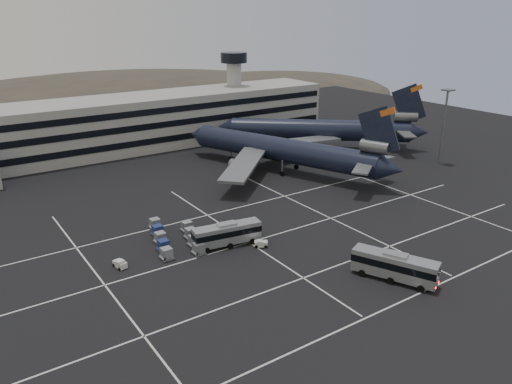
# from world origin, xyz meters

# --- Properties ---
(ground) EXTENTS (260.00, 260.00, 0.00)m
(ground) POSITION_xyz_m (0.00, 0.00, 0.00)
(ground) COLOR black
(ground) RESTS_ON ground
(lane_markings) EXTENTS (90.00, 55.62, 0.01)m
(lane_markings) POSITION_xyz_m (0.95, 0.72, 0.01)
(lane_markings) COLOR silver
(lane_markings) RESTS_ON ground
(terminal) EXTENTS (125.00, 26.00, 24.00)m
(terminal) POSITION_xyz_m (-2.95, 71.14, 6.93)
(terminal) COLOR gray
(terminal) RESTS_ON ground
(hills) EXTENTS (352.00, 180.00, 44.00)m
(hills) POSITION_xyz_m (17.99, 170.00, -12.07)
(hills) COLOR #38332B
(hills) RESTS_ON ground
(lightpole_right) EXTENTS (2.40, 2.40, 18.28)m
(lightpole_right) POSITION_xyz_m (58.00, 15.00, 11.82)
(lightpole_right) COLOR slate
(lightpole_right) RESTS_ON ground
(trijet_main) EXTENTS (44.39, 55.61, 18.08)m
(trijet_main) POSITION_xyz_m (22.12, 31.46, 5.25)
(trijet_main) COLOR black
(trijet_main) RESTS_ON ground
(trijet_far) EXTENTS (47.38, 41.91, 18.08)m
(trijet_far) POSITION_xyz_m (43.43, 42.01, 5.43)
(trijet_far) COLOR black
(trijet_far) RESTS_ON ground
(bus_near) EXTENTS (7.44, 11.96, 4.20)m
(bus_near) POSITION_xyz_m (4.16, -17.55, 2.30)
(bus_near) COLOR gray
(bus_near) RESTS_ON ground
(bus_far) EXTENTS (11.51, 4.32, 3.97)m
(bus_far) POSITION_xyz_m (-9.55, 5.05, 2.17)
(bus_far) COLOR gray
(bus_far) RESTS_ON ground
(tug_a) EXTENTS (1.74, 2.39, 1.39)m
(tug_a) POSITION_xyz_m (-26.42, 7.59, 0.62)
(tug_a) COLOR silver
(tug_a) RESTS_ON ground
(tug_b) EXTENTS (2.40, 2.16, 1.33)m
(tug_b) POSITION_xyz_m (-5.19, 1.59, 0.59)
(tug_b) COLOR silver
(tug_b) RESTS_ON ground
(uld_cluster) EXTENTS (9.59, 15.51, 1.85)m
(uld_cluster) POSITION_xyz_m (-16.06, 10.83, 0.90)
(uld_cluster) COLOR #2D2D30
(uld_cluster) RESTS_ON ground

